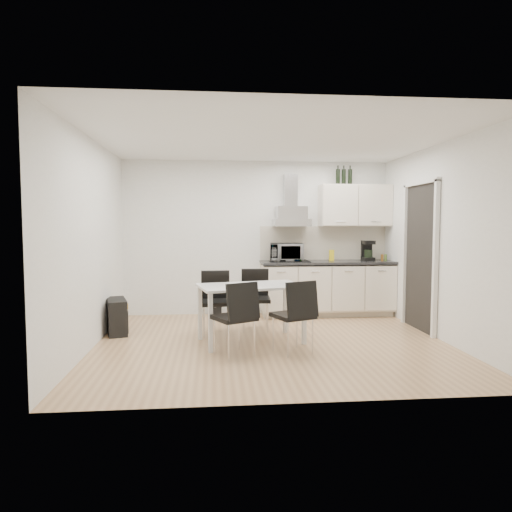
{
  "coord_description": "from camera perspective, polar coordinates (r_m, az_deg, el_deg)",
  "views": [
    {
      "loc": [
        -0.75,
        -5.76,
        1.54
      ],
      "look_at": [
        -0.17,
        0.44,
        1.1
      ],
      "focal_mm": 32.0,
      "sensor_mm": 36.0,
      "label": 1
    }
  ],
  "objects": [
    {
      "name": "ground",
      "position": [
        6.01,
        2.01,
        -10.81
      ],
      "size": [
        4.5,
        4.5,
        0.0
      ],
      "primitive_type": "plane",
      "color": "tan",
      "rests_on": "ground"
    },
    {
      "name": "wall_back",
      "position": [
        7.8,
        0.15,
        2.27
      ],
      "size": [
        4.5,
        0.1,
        2.6
      ],
      "primitive_type": "cube",
      "color": "white",
      "rests_on": "ground"
    },
    {
      "name": "wall_front",
      "position": [
        3.84,
        5.89,
        0.46
      ],
      "size": [
        4.5,
        0.1,
        2.6
      ],
      "primitive_type": "cube",
      "color": "white",
      "rests_on": "ground"
    },
    {
      "name": "wall_left",
      "position": [
        5.96,
        -19.95,
        1.49
      ],
      "size": [
        0.1,
        4.0,
        2.6
      ],
      "primitive_type": "cube",
      "color": "white",
      "rests_on": "ground"
    },
    {
      "name": "wall_right",
      "position": [
        6.5,
        22.13,
        1.63
      ],
      "size": [
        0.1,
        4.0,
        2.6
      ],
      "primitive_type": "cube",
      "color": "white",
      "rests_on": "ground"
    },
    {
      "name": "ceiling",
      "position": [
        5.91,
        2.08,
        14.38
      ],
      "size": [
        4.5,
        4.5,
        0.0
      ],
      "primitive_type": "plane",
      "color": "white",
      "rests_on": "wall_back"
    },
    {
      "name": "doorway",
      "position": [
        6.99,
        19.7,
        -0.22
      ],
      "size": [
        0.08,
        1.04,
        2.1
      ],
      "primitive_type": "cube",
      "color": "white",
      "rests_on": "ground"
    },
    {
      "name": "kitchenette",
      "position": [
        7.77,
        9.04,
        -1.26
      ],
      "size": [
        2.22,
        0.64,
        2.52
      ],
      "color": "beige",
      "rests_on": "ground"
    },
    {
      "name": "dining_table",
      "position": [
        5.93,
        -0.63,
        -4.48
      ],
      "size": [
        1.45,
        1.02,
        0.75
      ],
      "rotation": [
        0.0,
        0.0,
        0.22
      ],
      "color": "white",
      "rests_on": "ground"
    },
    {
      "name": "chair_far_left",
      "position": [
        6.38,
        -5.02,
        -5.9
      ],
      "size": [
        0.46,
        0.52,
        0.88
      ],
      "primitive_type": null,
      "rotation": [
        0.0,
        0.0,
        3.18
      ],
      "color": "black",
      "rests_on": "ground"
    },
    {
      "name": "chair_far_right",
      "position": [
        6.61,
        -0.08,
        -5.54
      ],
      "size": [
        0.47,
        0.53,
        0.88
      ],
      "primitive_type": null,
      "rotation": [
        0.0,
        0.0,
        3.08
      ],
      "color": "black",
      "rests_on": "ground"
    },
    {
      "name": "chair_near_left",
      "position": [
        5.35,
        -2.75,
        -7.81
      ],
      "size": [
        0.62,
        0.65,
        0.88
      ],
      "primitive_type": null,
      "rotation": [
        0.0,
        0.0,
        0.48
      ],
      "color": "black",
      "rests_on": "ground"
    },
    {
      "name": "chair_near_right",
      "position": [
        5.49,
        4.61,
        -7.53
      ],
      "size": [
        0.6,
        0.63,
        0.88
      ],
      "primitive_type": null,
      "rotation": [
        0.0,
        0.0,
        0.39
      ],
      "color": "black",
      "rests_on": "ground"
    },
    {
      "name": "guitar_amp",
      "position": [
        6.74,
        -17.02,
        -7.21
      ],
      "size": [
        0.41,
        0.63,
        0.49
      ],
      "rotation": [
        0.0,
        0.0,
        0.28
      ],
      "color": "black",
      "rests_on": "ground"
    },
    {
      "name": "floor_speaker",
      "position": [
        7.78,
        -5.16,
        -6.2
      ],
      "size": [
        0.22,
        0.21,
        0.32
      ],
      "primitive_type": "cube",
      "rotation": [
        0.0,
        0.0,
        0.23
      ],
      "color": "black",
      "rests_on": "ground"
    }
  ]
}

